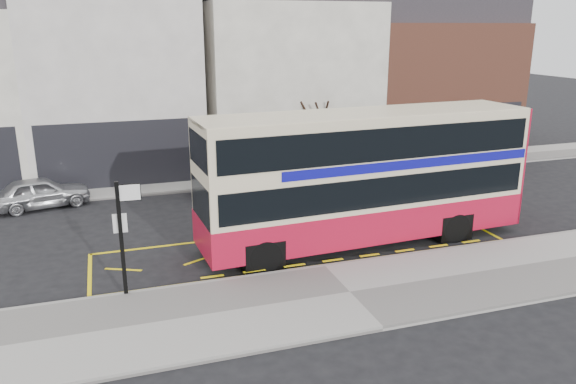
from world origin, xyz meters
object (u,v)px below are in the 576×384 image
object	(u,v)px
car_grey	(241,178)
car_silver	(41,192)
street_tree_right	(313,110)
car_white	(442,160)
double_decker_bus	(366,175)
bus_stop_post	(123,228)

from	to	relation	value
car_grey	car_silver	bearing A→B (deg)	96.01
car_grey	street_tree_right	distance (m)	5.78
car_white	street_tree_right	world-z (taller)	street_tree_right
double_decker_bus	car_silver	world-z (taller)	double_decker_bus
bus_stop_post	car_silver	bearing A→B (deg)	109.75
car_grey	car_white	bearing A→B (deg)	-78.75
bus_stop_post	car_white	world-z (taller)	bus_stop_post
double_decker_bus	street_tree_right	distance (m)	9.97
car_white	street_tree_right	bearing A→B (deg)	68.14
double_decker_bus	bus_stop_post	world-z (taller)	double_decker_bus
car_white	car_grey	bearing A→B (deg)	90.84
car_grey	double_decker_bus	bearing A→B (deg)	-149.08
car_grey	car_white	distance (m)	10.64
car_silver	car_grey	distance (m)	8.49
car_silver	car_grey	bearing A→B (deg)	-107.09
street_tree_right	car_white	bearing A→B (deg)	-21.68
double_decker_bus	car_grey	xyz separation A→B (m)	(-2.69, 7.14, -1.71)
double_decker_bus	bus_stop_post	size ratio (longest dim) A/B	3.59
street_tree_right	bus_stop_post	bearing A→B (deg)	-130.52
double_decker_bus	bus_stop_post	distance (m)	8.36
double_decker_bus	car_silver	xyz separation A→B (m)	(-11.16, 7.76, -1.76)
double_decker_bus	car_silver	distance (m)	13.71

